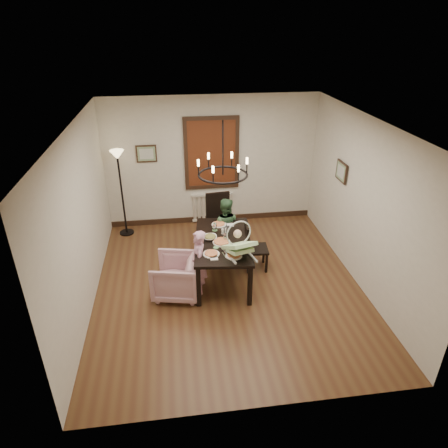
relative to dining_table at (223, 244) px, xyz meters
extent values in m
cube|color=brown|center=(0.06, -0.23, -0.69)|extent=(4.50, 5.00, 0.01)
cube|color=white|center=(0.06, -0.23, 2.11)|extent=(4.50, 5.00, 0.01)
cube|color=beige|center=(0.06, 2.27, 0.71)|extent=(4.50, 0.01, 2.80)
cube|color=beige|center=(-2.19, -0.23, 0.71)|extent=(0.01, 5.00, 2.80)
cube|color=beige|center=(2.31, -0.23, 0.71)|extent=(0.01, 5.00, 2.80)
cube|color=black|center=(0.00, 0.00, 0.06)|extent=(1.11, 1.75, 0.05)
cube|color=black|center=(-0.49, -0.72, -0.33)|extent=(0.07, 0.07, 0.73)
cube|color=black|center=(-0.32, 0.81, -0.33)|extent=(0.07, 0.07, 0.73)
cube|color=black|center=(0.32, -0.81, -0.33)|extent=(0.07, 0.07, 0.73)
cube|color=black|center=(0.49, 0.72, -0.33)|extent=(0.07, 0.07, 0.73)
imported|color=#CD9DB0|center=(-0.83, -0.36, -0.35)|extent=(0.90, 0.88, 0.69)
imported|color=#C58BA5|center=(-0.45, -0.34, -0.22)|extent=(0.23, 0.35, 0.95)
imported|color=#385F3B|center=(0.14, 0.78, -0.20)|extent=(0.56, 0.48, 0.98)
imported|color=white|center=(-0.21, 0.05, 0.12)|extent=(0.28, 0.28, 0.07)
cylinder|color=tan|center=(-0.04, -0.11, 0.11)|extent=(0.30, 0.30, 0.04)
cylinder|color=silver|center=(0.03, -0.05, 0.15)|extent=(0.06, 0.06, 0.12)
cube|color=maroon|center=(0.06, 2.23, 0.91)|extent=(1.00, 0.03, 1.40)
cube|color=black|center=(-1.29, 2.24, 0.96)|extent=(0.42, 0.03, 0.36)
cube|color=black|center=(2.27, 0.67, 0.96)|extent=(0.03, 0.42, 0.36)
torus|color=black|center=(0.00, 0.00, 1.26)|extent=(0.80, 0.80, 0.04)
camera|label=1|loc=(-0.78, -5.86, 3.44)|focal=32.00mm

